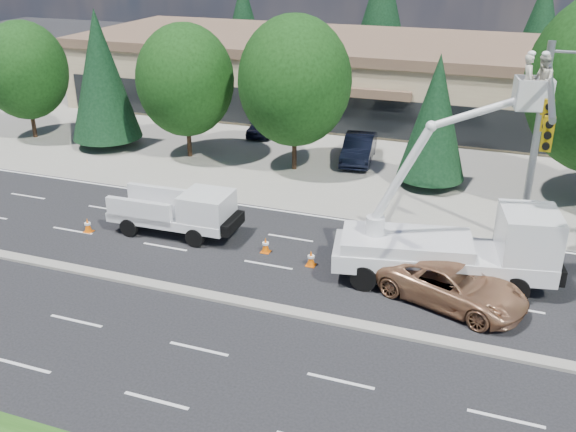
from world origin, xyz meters
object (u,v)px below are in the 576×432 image
at_px(utility_pickup, 180,216).
at_px(bucket_truck, 464,238).
at_px(signal_mast, 541,126).
at_px(minivan, 452,284).

bearing_deg(utility_pickup, bucket_truck, -2.22).
bearing_deg(bucket_truck, signal_mast, 37.66).
bearing_deg(utility_pickup, minivan, -9.78).
bearing_deg(signal_mast, bucket_truck, -130.96).
height_order(signal_mast, bucket_truck, bucket_truck).
height_order(signal_mast, minivan, signal_mast).
distance_m(signal_mast, utility_pickup, 16.03).
bearing_deg(bucket_truck, utility_pickup, 167.71).
height_order(signal_mast, utility_pickup, signal_mast).
xyz_separation_m(signal_mast, bucket_truck, (-2.23, -2.56, -4.05)).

